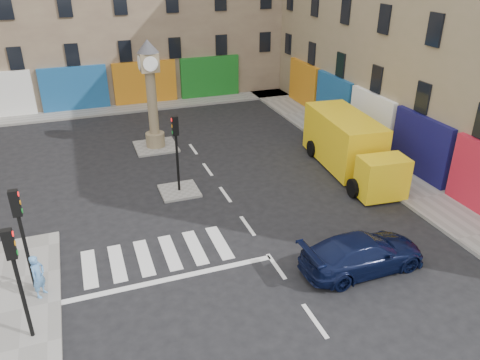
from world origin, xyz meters
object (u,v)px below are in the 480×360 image
traffic_light_island (176,142)px  navy_sedan (363,253)px  traffic_light_left_near (15,268)px  traffic_light_left_far (20,225)px  yellow_van (349,145)px  clock_pillar (151,89)px  pedestrian_blue (38,276)px

traffic_light_island → navy_sedan: size_ratio=0.79×
traffic_light_left_near → traffic_light_left_far: (0.00, 2.40, 0.00)m
navy_sedan → yellow_van: yellow_van is taller
clock_pillar → navy_sedan: clock_pillar is taller
traffic_light_left_near → yellow_van: (15.29, 7.33, -1.26)m
traffic_light_island → pedestrian_blue: traffic_light_island is taller
traffic_light_left_near → traffic_light_island: (6.30, 7.80, -0.03)m
yellow_van → pedestrian_blue: size_ratio=4.98×
traffic_light_left_near → traffic_light_island: 10.03m
traffic_light_left_far → clock_pillar: 13.05m
clock_pillar → pedestrian_blue: (-6.06, -11.95, -2.62)m
navy_sedan → yellow_van: 8.75m
yellow_van → traffic_light_island: bearing=-177.7°
clock_pillar → navy_sedan: bearing=-71.0°
traffic_light_left_far → traffic_light_island: 8.30m
traffic_light_left_near → navy_sedan: bearing=-1.9°
navy_sedan → pedestrian_blue: (-10.92, 2.21, 0.24)m
pedestrian_blue → traffic_light_left_far: bearing=57.4°
clock_pillar → yellow_van: (8.99, -6.47, -2.19)m
pedestrian_blue → traffic_light_island: bearing=-11.9°
traffic_light_left_far → yellow_van: bearing=17.9°
traffic_light_left_near → traffic_light_left_far: same height
clock_pillar → navy_sedan: (4.87, -14.16, -2.87)m
traffic_light_left_near → clock_pillar: size_ratio=0.61×
traffic_light_left_near → clock_pillar: bearing=65.5°
traffic_light_left_near → navy_sedan: traffic_light_left_near is taller
traffic_light_left_far → clock_pillar: clock_pillar is taller
traffic_light_left_far → pedestrian_blue: bearing=-66.2°
traffic_light_island → pedestrian_blue: bearing=-135.5°
clock_pillar → pedestrian_blue: 13.65m
traffic_light_left_near → traffic_light_left_far: 2.40m
traffic_light_left_near → pedestrian_blue: 2.52m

